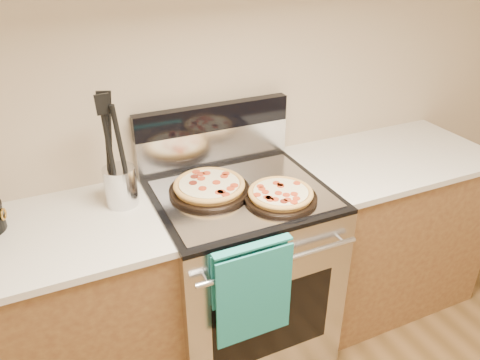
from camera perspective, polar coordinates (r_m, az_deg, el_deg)
name	(u,v)px	position (r m, az deg, el deg)	size (l,w,h in m)	color
wall_back	(208,75)	(2.19, -3.87, 12.66)	(4.00, 4.00, 0.00)	tan
range_body	(240,275)	(2.33, 0.02, -11.45)	(0.76, 0.68, 0.90)	#B7B7BC
oven_window	(272,321)	(2.11, 3.97, -16.74)	(0.56, 0.01, 0.40)	black
cooktop	(240,193)	(2.07, 0.03, -1.62)	(0.76, 0.68, 0.02)	black
backsplash_lower	(214,146)	(2.27, -3.23, 4.14)	(0.76, 0.06, 0.18)	silver
backsplash_upper	(213,117)	(2.22, -3.33, 7.68)	(0.76, 0.06, 0.12)	black
oven_handle	(280,262)	(1.85, 4.93, -9.88)	(0.03, 0.03, 0.70)	silver
dish_towel	(252,290)	(1.87, 1.49, -13.27)	(0.32, 0.05, 0.42)	#1C9079
foil_sheet	(243,194)	(2.03, 0.38, -1.69)	(0.70, 0.55, 0.01)	gray
cabinet_left	(50,328)	(2.24, -22.18, -16.39)	(1.00, 0.62, 0.88)	brown
countertop_left	(26,241)	(1.97, -24.59, -6.80)	(1.02, 0.64, 0.03)	beige
cabinet_right	(380,230)	(2.76, 16.68, -5.90)	(1.00, 0.62, 0.88)	brown
countertop_right	(392,158)	(2.54, 18.09, 2.61)	(1.02, 0.64, 0.03)	beige
pepperoni_pizza_back	(209,187)	(2.04, -3.76, -0.85)	(0.35, 0.35, 0.05)	#A66C32
pepperoni_pizza_front	(281,195)	(1.99, 4.97, -1.79)	(0.31, 0.31, 0.04)	#A66C32
utensil_crock	(121,186)	(2.01, -14.33, -0.73)	(0.13, 0.13, 0.17)	silver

